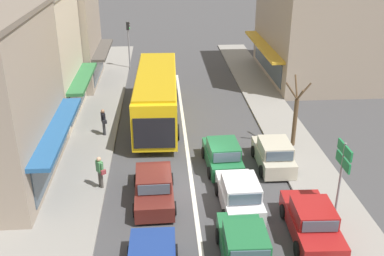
{
  "coord_description": "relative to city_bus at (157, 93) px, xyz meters",
  "views": [
    {
      "loc": [
        -1.38,
        -19.14,
        11.66
      ],
      "look_at": [
        0.3,
        4.11,
        1.2
      ],
      "focal_mm": 42.0,
      "sensor_mm": 36.0,
      "label": 1
    }
  ],
  "objects": [
    {
      "name": "hatchback_behind_bus_near",
      "position": [
        3.67,
        -10.39,
        -1.17
      ],
      "size": [
        1.88,
        3.74,
        1.54
      ],
      "color": "silver",
      "rests_on": "ground"
    },
    {
      "name": "sidewalk_left",
      "position": [
        -5.11,
        -2.17,
        -1.81
      ],
      "size": [
        5.2,
        44.0,
        0.14
      ],
      "primitive_type": "cube",
      "color": "gray",
      "rests_on": "ground"
    },
    {
      "name": "pedestrian_with_handbag_near",
      "position": [
        -2.72,
        -8.36,
        -0.81
      ],
      "size": [
        0.52,
        0.59,
        1.63
      ],
      "color": "#4C4742",
      "rests_on": "sidewalk_left"
    },
    {
      "name": "ground_plane",
      "position": [
        1.69,
        -8.17,
        -1.88
      ],
      "size": [
        140.0,
        140.0,
        0.0
      ],
      "primitive_type": "plane",
      "color": "#3F3F42"
    },
    {
      "name": "building_right_far",
      "position": [
        13.17,
        8.74,
        2.66
      ],
      "size": [
        8.89,
        11.65,
        9.09
      ],
      "color": "gray",
      "rests_on": "ground"
    },
    {
      "name": "kerb_right",
      "position": [
        7.89,
        -2.17,
        -1.82
      ],
      "size": [
        2.8,
        44.0,
        0.12
      ],
      "primitive_type": "cube",
      "color": "gray",
      "rests_on": "ground"
    },
    {
      "name": "shopfront_far_end",
      "position": [
        -8.49,
        8.34,
        2.29
      ],
      "size": [
        8.6,
        7.25,
        8.36
      ],
      "color": "gray",
      "rests_on": "ground"
    },
    {
      "name": "lane_centre_line",
      "position": [
        1.69,
        -4.17,
        -1.88
      ],
      "size": [
        0.2,
        28.0,
        0.01
      ],
      "primitive_type": "cube",
      "color": "silver",
      "rests_on": "ground"
    },
    {
      "name": "sedan_adjacent_lane_trail",
      "position": [
        -0.17,
        -9.45,
        -1.22
      ],
      "size": [
        1.97,
        4.24,
        1.47
      ],
      "color": "#561E19",
      "rests_on": "ground"
    },
    {
      "name": "parked_sedan_kerb_front",
      "position": [
        6.28,
        -12.56,
        -1.22
      ],
      "size": [
        2.02,
        4.26,
        1.47
      ],
      "color": "maroon",
      "rests_on": "ground"
    },
    {
      "name": "traffic_light_downstreet",
      "position": [
        -2.42,
        11.97,
        0.97
      ],
      "size": [
        0.33,
        0.24,
        4.2
      ],
      "color": "gray",
      "rests_on": "ground"
    },
    {
      "name": "parked_hatchback_kerb_second",
      "position": [
        6.12,
        -6.68,
        -1.17
      ],
      "size": [
        1.84,
        3.71,
        1.54
      ],
      "color": "#B7B29E",
      "rests_on": "ground"
    },
    {
      "name": "street_tree_right",
      "position": [
        7.81,
        -4.46,
        0.03
      ],
      "size": [
        1.46,
        1.66,
        4.16
      ],
      "color": "brown",
      "rests_on": "ground"
    },
    {
      "name": "sedan_behind_bus_mid",
      "position": [
        3.26,
        -14.06,
        -1.22
      ],
      "size": [
        1.97,
        4.24,
        1.47
      ],
      "color": "#1E6638",
      "rests_on": "ground"
    },
    {
      "name": "shopfront_mid_block",
      "position": [
        -8.49,
        1.02,
        2.23
      ],
      "size": [
        7.6,
        7.12,
        8.23
      ],
      "color": "beige",
      "rests_on": "ground"
    },
    {
      "name": "pedestrian_browsing_midblock",
      "position": [
        -3.21,
        -2.28,
        -0.81
      ],
      "size": [
        0.4,
        0.65,
        1.63
      ],
      "color": "#333338",
      "rests_on": "sidewalk_left"
    },
    {
      "name": "city_bus",
      "position": [
        0.0,
        0.0,
        0.0
      ],
      "size": [
        2.94,
        10.92,
        3.23
      ],
      "color": "yellow",
      "rests_on": "ground"
    },
    {
      "name": "hatchback_queue_gap_filler",
      "position": [
        3.41,
        -6.61,
        -1.17
      ],
      "size": [
        1.94,
        3.77,
        1.54
      ],
      "color": "#1E6638",
      "rests_on": "ground"
    },
    {
      "name": "directional_road_sign",
      "position": [
        7.77,
        -11.37,
        0.82
      ],
      "size": [
        0.1,
        1.4,
        3.6
      ],
      "color": "gray",
      "rests_on": "ground"
    }
  ]
}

